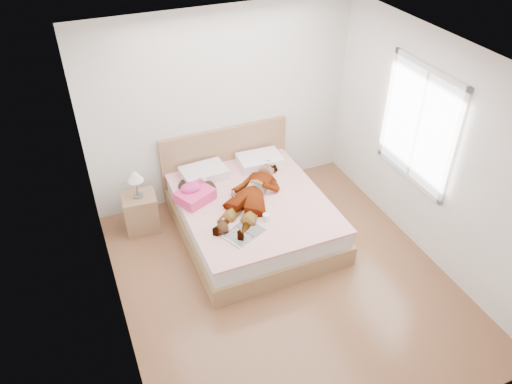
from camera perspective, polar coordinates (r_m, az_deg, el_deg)
ground at (r=5.86m, az=3.27°, el=-10.09°), size 4.00×4.00×0.00m
woman at (r=6.12m, az=-0.46°, el=0.00°), size 1.51×1.60×0.22m
hair at (r=6.36m, az=-6.76°, el=0.52°), size 0.60×0.66×0.08m
phone at (r=6.25m, az=-6.11°, el=1.54°), size 0.10×0.10×0.05m
room_shell at (r=6.00m, az=18.09°, el=7.21°), size 4.00×4.00×4.00m
bed at (r=6.38m, az=-0.64°, el=-2.18°), size 1.80×2.08×1.00m
towel at (r=6.17m, az=-7.10°, el=-0.21°), size 0.53×0.49×0.22m
magazine at (r=5.68m, az=-1.33°, el=-4.65°), size 0.54×0.46×0.03m
coffee_mug at (r=5.83m, az=1.19°, el=-2.89°), size 0.12×0.09×0.09m
plush_toy at (r=5.69m, az=-3.87°, el=-3.99°), size 0.15×0.22×0.12m
nightstand at (r=6.53m, az=-13.06°, el=-1.99°), size 0.45×0.41×0.90m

